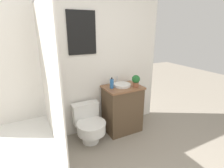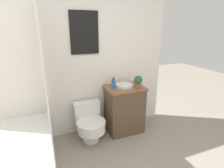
# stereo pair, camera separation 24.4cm
# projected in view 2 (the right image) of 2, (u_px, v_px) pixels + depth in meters

# --- Properties ---
(wall_back) EXTENTS (3.11, 0.07, 2.50)m
(wall_back) POSITION_uv_depth(u_px,v_px,m) (73.00, 58.00, 2.61)
(wall_back) COLOR white
(wall_back) RESTS_ON ground_plane
(shower_area) EXTENTS (0.65, 1.42, 1.98)m
(shower_area) POSITION_uv_depth(u_px,v_px,m) (27.00, 156.00, 2.01)
(shower_area) COLOR white
(shower_area) RESTS_ON ground_plane
(toilet) EXTENTS (0.43, 0.54, 0.57)m
(toilet) POSITION_uv_depth(u_px,v_px,m) (90.00, 123.00, 2.69)
(toilet) COLOR white
(toilet) RESTS_ON ground_plane
(vanity) EXTENTS (0.60, 0.45, 0.78)m
(vanity) POSITION_uv_depth(u_px,v_px,m) (124.00, 109.00, 2.90)
(vanity) COLOR brown
(vanity) RESTS_ON ground_plane
(sink) EXTENTS (0.28, 0.32, 0.13)m
(sink) POSITION_uv_depth(u_px,v_px,m) (124.00, 85.00, 2.79)
(sink) COLOR white
(sink) RESTS_ON vanity
(soap_bottle) EXTENTS (0.06, 0.06, 0.17)m
(soap_bottle) POSITION_uv_depth(u_px,v_px,m) (113.00, 84.00, 2.70)
(soap_bottle) COLOR #2D6BB2
(soap_bottle) RESTS_ON vanity
(potted_plant) EXTENTS (0.13, 0.13, 0.19)m
(potted_plant) POSITION_uv_depth(u_px,v_px,m) (138.00, 81.00, 2.71)
(potted_plant) COLOR brown
(potted_plant) RESTS_ON vanity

